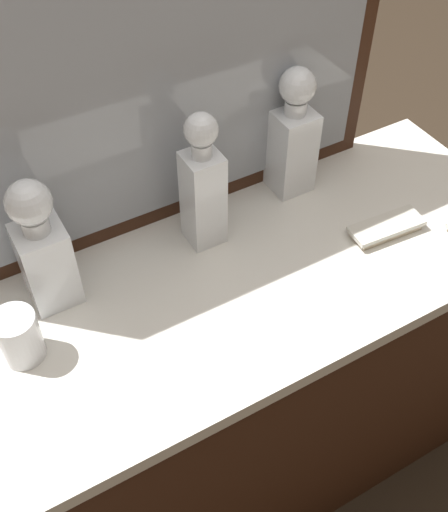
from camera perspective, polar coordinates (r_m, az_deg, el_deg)
The scene contains 8 objects.
ground_plane at distance 1.98m, azimuth -0.00°, elevation -19.27°, with size 6.00×6.00×0.00m, color #2D2319.
dresser at distance 1.59m, azimuth -0.00°, elevation -12.84°, with size 1.38×0.51×0.87m.
dresser_mirror at distance 1.19m, azimuth -5.90°, elevation 15.81°, with size 0.99×0.03×0.67m.
crystal_decanter_front at distance 1.38m, azimuth 6.19°, elevation 10.19°, with size 0.09×0.09×0.30m.
crystal_decanter_left at distance 1.18m, azimuth -15.95°, elevation 0.09°, with size 0.09×0.09×0.28m.
crystal_decanter_rear at distance 1.25m, azimuth -1.91°, elevation 5.75°, with size 0.07×0.07×0.30m.
crystal_tumbler_left at distance 1.16m, azimuth -18.06°, elevation -7.09°, with size 0.08×0.08×0.10m.
silver_brush_rear at distance 1.37m, azimuth 14.45°, elevation 2.48°, with size 0.17×0.07×0.02m.
Camera 1 is at (-0.40, -0.70, 1.81)m, focal length 44.18 mm.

